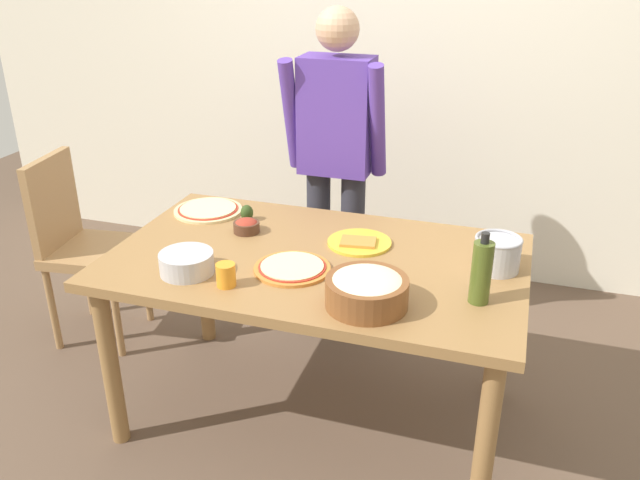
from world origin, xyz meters
TOP-DOWN VIEW (x-y plane):
  - ground at (0.00, 0.00)m, footprint 8.00×8.00m
  - wall_back at (0.00, 1.60)m, footprint 5.60×0.10m
  - dining_table at (0.00, 0.00)m, footprint 1.60×0.96m
  - person_cook at (-0.15, 0.76)m, footprint 0.49×0.25m
  - chair_wooden_left at (-1.32, 0.26)m, footprint 0.45×0.45m
  - pizza_raw_on_board at (-0.61, 0.29)m, footprint 0.31×0.31m
  - pizza_cooked_on_tray at (-0.05, -0.13)m, footprint 0.29×0.29m
  - plate_with_slice at (0.13, 0.16)m, footprint 0.26×0.26m
  - popcorn_bowl at (0.28, -0.30)m, footprint 0.28×0.28m
  - mixing_bowl_steel at (-0.41, -0.27)m, footprint 0.20×0.20m
  - small_sauce_bowl at (-0.35, 0.14)m, footprint 0.11×0.11m
  - olive_oil_bottle at (0.63, -0.16)m, footprint 0.07×0.07m
  - steel_pot at (0.67, 0.11)m, footprint 0.17×0.17m
  - cup_orange at (-0.23, -0.32)m, footprint 0.07×0.07m
  - avocado at (-0.40, 0.26)m, footprint 0.06×0.06m

SIDE VIEW (x-z plane):
  - ground at x=0.00m, z-range 0.00..0.00m
  - chair_wooden_left at x=-1.32m, z-range 0.07..1.02m
  - dining_table at x=0.00m, z-range 0.29..1.05m
  - plate_with_slice at x=0.13m, z-range 0.76..0.78m
  - pizza_raw_on_board at x=-0.61m, z-range 0.76..0.78m
  - pizza_cooked_on_tray at x=-0.05m, z-range 0.76..0.78m
  - small_sauce_bowl at x=-0.35m, z-range 0.76..0.82m
  - avocado at x=-0.40m, z-range 0.76..0.83m
  - mixing_bowl_steel at x=-0.41m, z-range 0.76..0.84m
  - cup_orange at x=-0.23m, z-range 0.76..0.84m
  - popcorn_bowl at x=0.28m, z-range 0.76..0.88m
  - steel_pot at x=0.67m, z-range 0.76..0.89m
  - olive_oil_bottle at x=0.63m, z-range 0.75..1.00m
  - person_cook at x=-0.15m, z-range 0.13..1.75m
  - wall_back at x=0.00m, z-range 0.00..2.60m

